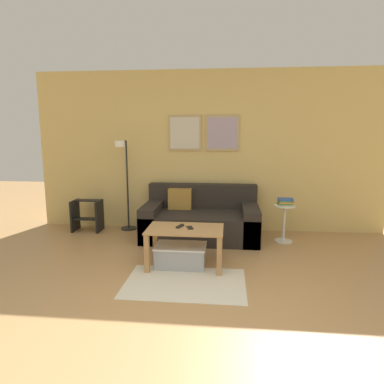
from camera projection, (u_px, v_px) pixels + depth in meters
The scene contains 12 objects.
ground_plane at pixel (183, 342), 2.62m from camera, with size 16.00×16.00×0.00m, color tan.
wall_back at pixel (208, 151), 5.50m from camera, with size 5.60×0.09×2.55m.
area_rug at pixel (185, 283), 3.65m from camera, with size 1.28×0.86×0.01m, color beige.
couch at pixel (201, 220), 5.20m from camera, with size 1.71×0.95×0.77m.
coffee_table at pixel (185, 236), 4.05m from camera, with size 0.90×0.55×0.47m.
storage_bin at pixel (181, 255), 4.10m from camera, with size 0.61×0.39×0.26m.
floor_lamp at pixel (125, 179), 5.39m from camera, with size 0.26×0.52×1.46m.
side_table at pixel (284, 220), 4.98m from camera, with size 0.31×0.31×0.55m.
book_stack at pixel (285, 202), 4.93m from camera, with size 0.24×0.19×0.10m.
remote_control at pixel (180, 226), 4.09m from camera, with size 0.04×0.15×0.02m, color black.
cell_phone at pixel (190, 228), 4.05m from camera, with size 0.07×0.14×0.01m, color black.
step_stool at pixel (87, 215), 5.53m from camera, with size 0.44×0.31×0.50m.
Camera 1 is at (0.32, -2.36, 1.59)m, focal length 32.00 mm.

